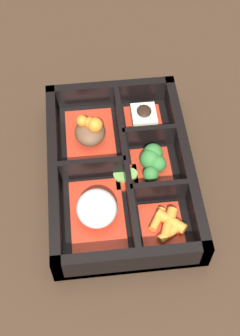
% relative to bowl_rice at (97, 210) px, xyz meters
% --- Properties ---
extents(ground_plane, '(3.00, 3.00, 0.00)m').
position_rel_bowl_rice_xyz_m(ground_plane, '(0.07, -0.04, -0.03)').
color(ground_plane, '#382619').
extents(bento_base, '(0.30, 0.20, 0.01)m').
position_rel_bowl_rice_xyz_m(bento_base, '(0.07, -0.04, -0.02)').
color(bento_base, black).
rests_on(bento_base, ground_plane).
extents(bento_rim, '(0.30, 0.20, 0.05)m').
position_rel_bowl_rice_xyz_m(bento_rim, '(0.07, -0.04, -0.00)').
color(bento_rim, black).
rests_on(bento_rim, ground_plane).
extents(bowl_rice, '(0.11, 0.07, 0.04)m').
position_rel_bowl_rice_xyz_m(bowl_rice, '(0.00, 0.00, 0.00)').
color(bowl_rice, '#B22D19').
rests_on(bowl_rice, bento_base).
extents(bowl_stew, '(0.11, 0.07, 0.05)m').
position_rel_bowl_rice_xyz_m(bowl_stew, '(0.13, -0.00, -0.00)').
color(bowl_stew, '#B22D19').
rests_on(bowl_stew, bento_base).
extents(bowl_carrots, '(0.07, 0.06, 0.02)m').
position_rel_bowl_rice_xyz_m(bowl_carrots, '(-0.03, -0.09, -0.01)').
color(bowl_carrots, '#B22D19').
rests_on(bowl_carrots, bento_base).
extents(bowl_greens, '(0.08, 0.06, 0.03)m').
position_rel_bowl_rice_xyz_m(bowl_greens, '(0.07, -0.09, -0.00)').
color(bowl_greens, '#B22D19').
rests_on(bowl_greens, bento_base).
extents(bowl_tofu, '(0.06, 0.06, 0.03)m').
position_rel_bowl_rice_xyz_m(bowl_tofu, '(0.16, -0.09, -0.01)').
color(bowl_tofu, '#B22D19').
rests_on(bowl_tofu, bento_base).
extents(bowl_pickles, '(0.04, 0.03, 0.01)m').
position_rel_bowl_rice_xyz_m(bowl_pickles, '(0.06, -0.05, -0.01)').
color(bowl_pickles, '#B22D19').
rests_on(bowl_pickles, bento_base).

